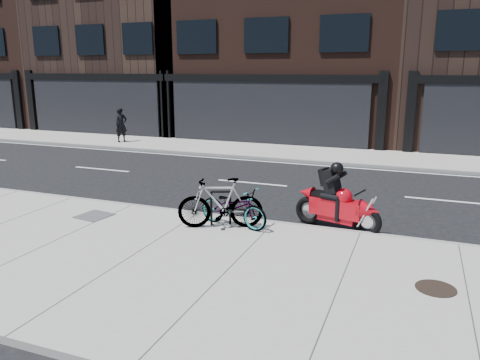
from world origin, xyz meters
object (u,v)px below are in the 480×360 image
at_px(bike_rack, 221,205).
at_px(manhole_cover, 436,288).
at_px(bicycle_front, 234,207).
at_px(motorcycle, 341,203).
at_px(pedestrian, 121,125).
at_px(bicycle_rear, 220,203).
at_px(utility_grate, 94,216).

bearing_deg(bike_rack, manhole_cover, -20.48).
height_order(bike_rack, bicycle_front, bicycle_front).
bearing_deg(motorcycle, manhole_cover, -37.78).
bearing_deg(bicycle_front, motorcycle, -55.47).
xyz_separation_m(bike_rack, motorcycle, (2.61, 0.97, 0.04)).
relative_size(motorcycle, manhole_cover, 3.23).
bearing_deg(bike_rack, pedestrian, 134.29).
distance_m(bicycle_front, pedestrian, 14.08).
relative_size(pedestrian, manhole_cover, 2.56).
height_order(bicycle_rear, utility_grate, bicycle_rear).
bearing_deg(manhole_cover, motorcycle, 126.85).
bearing_deg(manhole_cover, bicycle_front, 158.14).
bearing_deg(bicycle_front, utility_grate, 110.29).
xyz_separation_m(bicycle_front, pedestrian, (-9.99, 9.91, 0.38)).
bearing_deg(motorcycle, bicycle_rear, -139.85).
bearing_deg(utility_grate, bike_rack, 9.65).
height_order(manhole_cover, utility_grate, same).
bearing_deg(motorcycle, bike_rack, -144.18).
distance_m(bike_rack, bicycle_rear, 0.23).
height_order(bicycle_rear, manhole_cover, bicycle_rear).
bearing_deg(pedestrian, bicycle_front, -108.20).
relative_size(bicycle_front, bicycle_rear, 0.90).
bearing_deg(utility_grate, bicycle_rear, 6.05).
bearing_deg(bicycle_rear, manhole_cover, 49.28).
xyz_separation_m(bicycle_rear, utility_grate, (-3.27, -0.35, -0.58)).
bearing_deg(pedestrian, utility_grate, -121.65).
xyz_separation_m(motorcycle, pedestrian, (-12.28, 8.94, 0.32)).
bearing_deg(manhole_cover, bike_rack, 159.52).
distance_m(pedestrian, manhole_cover, 18.47).
height_order(bicycle_front, pedestrian, pedestrian).
height_order(pedestrian, manhole_cover, pedestrian).
bearing_deg(bike_rack, bicycle_rear, -68.44).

